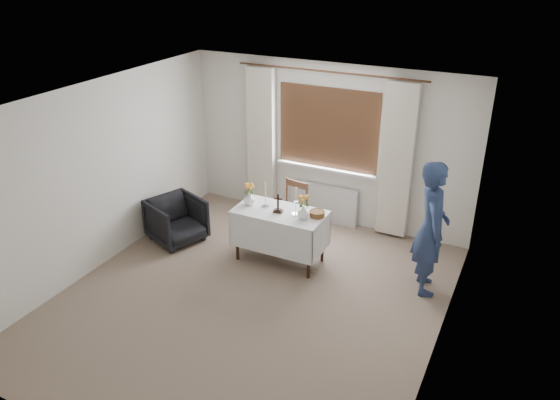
{
  "coord_description": "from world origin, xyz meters",
  "views": [
    {
      "loc": [
        2.83,
        -4.89,
        4.01
      ],
      "look_at": [
        0.02,
        0.81,
        1.03
      ],
      "focal_mm": 35.0,
      "sensor_mm": 36.0,
      "label": 1
    }
  ],
  "objects_px": {
    "armchair": "(177,220)",
    "altar_table": "(280,236)",
    "wooden_cross": "(278,203)",
    "person": "(431,228)",
    "flower_vase_left": "(249,199)",
    "flower_vase_right": "(303,212)",
    "wooden_chair": "(290,212)"
  },
  "relations": [
    {
      "from": "altar_table",
      "to": "armchair",
      "type": "height_order",
      "value": "altar_table"
    },
    {
      "from": "armchair",
      "to": "wooden_cross",
      "type": "xyz_separation_m",
      "value": [
        1.61,
        0.13,
        0.56
      ]
    },
    {
      "from": "person",
      "to": "flower_vase_right",
      "type": "bearing_deg",
      "value": 78.73
    },
    {
      "from": "altar_table",
      "to": "person",
      "type": "bearing_deg",
      "value": 5.94
    },
    {
      "from": "altar_table",
      "to": "wooden_cross",
      "type": "height_order",
      "value": "wooden_cross"
    },
    {
      "from": "altar_table",
      "to": "person",
      "type": "height_order",
      "value": "person"
    },
    {
      "from": "armchair",
      "to": "flower_vase_right",
      "type": "distance_m",
      "value": 2.05
    },
    {
      "from": "person",
      "to": "wooden_cross",
      "type": "height_order",
      "value": "person"
    },
    {
      "from": "person",
      "to": "flower_vase_left",
      "type": "relative_size",
      "value": 10.34
    },
    {
      "from": "wooden_chair",
      "to": "flower_vase_left",
      "type": "xyz_separation_m",
      "value": [
        -0.34,
        -0.59,
        0.4
      ]
    },
    {
      "from": "altar_table",
      "to": "flower_vase_right",
      "type": "relative_size",
      "value": 7.18
    },
    {
      "from": "wooden_chair",
      "to": "person",
      "type": "xyz_separation_m",
      "value": [
        2.1,
        -0.39,
        0.42
      ]
    },
    {
      "from": "armchair",
      "to": "wooden_cross",
      "type": "relative_size",
      "value": 2.73
    },
    {
      "from": "wooden_chair",
      "to": "armchair",
      "type": "height_order",
      "value": "wooden_chair"
    },
    {
      "from": "armchair",
      "to": "wooden_cross",
      "type": "height_order",
      "value": "wooden_cross"
    },
    {
      "from": "altar_table",
      "to": "armchair",
      "type": "xyz_separation_m",
      "value": [
        -1.62,
        -0.16,
        -0.05
      ]
    },
    {
      "from": "wooden_chair",
      "to": "wooden_cross",
      "type": "height_order",
      "value": "wooden_cross"
    },
    {
      "from": "person",
      "to": "flower_vase_left",
      "type": "bearing_deg",
      "value": 74.46
    },
    {
      "from": "wooden_chair",
      "to": "flower_vase_right",
      "type": "height_order",
      "value": "flower_vase_right"
    },
    {
      "from": "altar_table",
      "to": "flower_vase_left",
      "type": "distance_m",
      "value": 0.66
    },
    {
      "from": "wooden_cross",
      "to": "flower_vase_left",
      "type": "bearing_deg",
      "value": 163.18
    },
    {
      "from": "wooden_chair",
      "to": "armchair",
      "type": "xyz_separation_m",
      "value": [
        -1.49,
        -0.76,
        -0.12
      ]
    },
    {
      "from": "armchair",
      "to": "flower_vase_left",
      "type": "xyz_separation_m",
      "value": [
        1.15,
        0.17,
        0.51
      ]
    },
    {
      "from": "armchair",
      "to": "flower_vase_left",
      "type": "relative_size",
      "value": 4.34
    },
    {
      "from": "armchair",
      "to": "flower_vase_left",
      "type": "bearing_deg",
      "value": -59.88
    },
    {
      "from": "person",
      "to": "flower_vase_left",
      "type": "height_order",
      "value": "person"
    },
    {
      "from": "armchair",
      "to": "altar_table",
      "type": "bearing_deg",
      "value": -62.67
    },
    {
      "from": "person",
      "to": "flower_vase_right",
      "type": "distance_m",
      "value": 1.62
    },
    {
      "from": "altar_table",
      "to": "flower_vase_right",
      "type": "height_order",
      "value": "flower_vase_right"
    },
    {
      "from": "altar_table",
      "to": "wooden_cross",
      "type": "relative_size",
      "value": 4.63
    },
    {
      "from": "person",
      "to": "wooden_cross",
      "type": "relative_size",
      "value": 6.51
    },
    {
      "from": "altar_table",
      "to": "person",
      "type": "relative_size",
      "value": 0.71
    }
  ]
}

